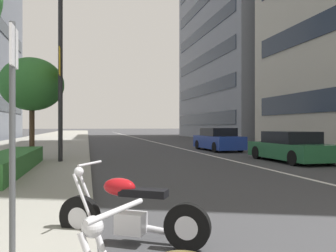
{
  "coord_description": "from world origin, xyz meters",
  "views": [
    {
      "loc": [
        -2.18,
        6.44,
        1.59
      ],
      "look_at": [
        13.29,
        2.73,
        1.59
      ],
      "focal_mm": 36.04,
      "sensor_mm": 36.0,
      "label": 1
    }
  ],
  "objects": [
    {
      "name": "street_lamp_with_banners",
      "position": [
        12.15,
        7.23,
        5.33
      ],
      "size": [
        1.26,
        2.15,
        8.91
      ],
      "color": "#232326",
      "rests_on": "sidewalk_right_plaza"
    },
    {
      "name": "street_tree_far_plaza",
      "position": [
        13.4,
        8.78,
        3.39
      ],
      "size": [
        2.7,
        2.7,
        4.4
      ],
      "color": "#473323",
      "rests_on": "sidewalk_right_plaza"
    },
    {
      "name": "office_tower_far_left_down_avenue",
      "position": [
        39.91,
        -18.01,
        15.7
      ],
      "size": [
        23.01,
        19.48,
        31.4
      ],
      "color": "gray",
      "rests_on": "ground"
    },
    {
      "name": "clipped_hedge_bed",
      "position": [
        9.33,
        8.8,
        0.44
      ],
      "size": [
        6.86,
        1.1,
        0.59
      ],
      "primitive_type": "cube",
      "color": "#337033",
      "rests_on": "sidewalk_right_plaza"
    },
    {
      "name": "lane_centre_stripe",
      "position": [
        35.0,
        0.0,
        0.0
      ],
      "size": [
        110.0,
        0.16,
        0.01
      ],
      "primitive_type": "cube",
      "color": "silver",
      "rests_on": "ground"
    },
    {
      "name": "parking_sign_by_curb",
      "position": [
        1.45,
        7.17,
        1.64
      ],
      "size": [
        0.32,
        0.06,
        2.48
      ],
      "color": "#47494C",
      "rests_on": "sidewalk_right_plaza"
    },
    {
      "name": "car_mid_block_traffic",
      "position": [
        11.16,
        -2.39,
        0.63
      ],
      "size": [
        4.45,
        1.97,
        1.34
      ],
      "rotation": [
        0.0,
        0.0,
        0.01
      ],
      "color": "#236038",
      "rests_on": "ground"
    },
    {
      "name": "sidewalk_right_plaza",
      "position": [
        30.0,
        10.45,
        0.07
      ],
      "size": [
        160.0,
        8.25,
        0.15
      ],
      "primitive_type": "cube",
      "color": "gray",
      "rests_on": "ground"
    },
    {
      "name": "motorcycle_under_tarp",
      "position": [
        2.34,
        5.89,
        0.41
      ],
      "size": [
        1.2,
        1.92,
        1.08
      ],
      "rotation": [
        0.0,
        0.0,
        1.04
      ],
      "color": "black",
      "rests_on": "ground"
    },
    {
      "name": "car_far_down_avenue",
      "position": [
        18.31,
        -1.81,
        0.68
      ],
      "size": [
        4.56,
        1.97,
        1.46
      ],
      "rotation": [
        0.0,
        0.0,
        0.03
      ],
      "color": "navy",
      "rests_on": "ground"
    }
  ]
}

